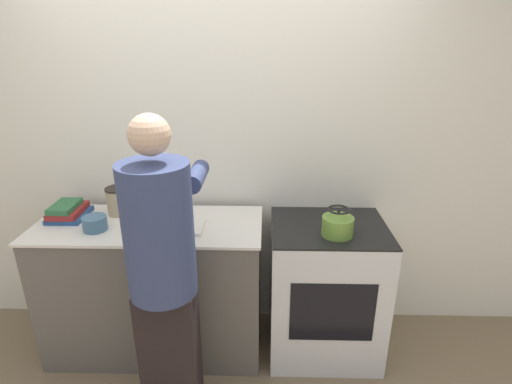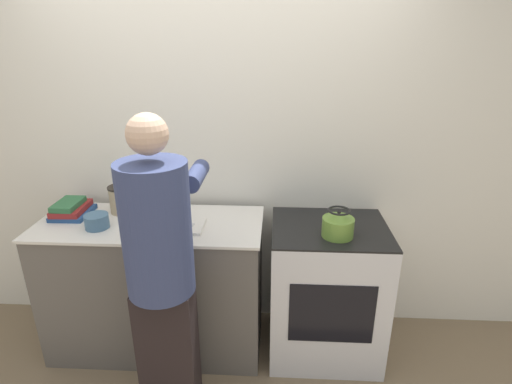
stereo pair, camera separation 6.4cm
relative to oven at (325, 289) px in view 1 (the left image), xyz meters
name	(u,v)px [view 1 (the left image)]	position (x,y,z in m)	size (l,w,h in m)	color
ground_plane	(212,375)	(-0.73, -0.30, -0.46)	(12.00, 12.00, 0.00)	#7A664C
wall_back	(217,152)	(-0.73, 0.36, 0.84)	(8.00, 0.05, 2.60)	silver
counter	(155,287)	(-1.13, -0.01, 0.01)	(1.42, 0.59, 0.94)	#5B5651
oven	(325,289)	(0.00, 0.00, 0.00)	(0.72, 0.60, 0.93)	silver
person	(163,270)	(-0.91, -0.53, 0.47)	(0.38, 0.62, 1.72)	black
cutting_board	(176,227)	(-0.95, -0.08, 0.48)	(0.34, 0.21, 0.02)	silver
knife	(176,224)	(-0.95, -0.06, 0.50)	(0.21, 0.08, 0.01)	silver
kettle	(338,224)	(0.03, -0.12, 0.53)	(0.19, 0.19, 0.17)	olive
bowl_prep	(95,223)	(-1.43, -0.11, 0.52)	(0.14, 0.14, 0.09)	#426684
canister_jar	(119,201)	(-1.36, 0.13, 0.57)	(0.16, 0.16, 0.18)	tan
book_stack	(68,211)	(-1.67, 0.06, 0.52)	(0.22, 0.27, 0.10)	navy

